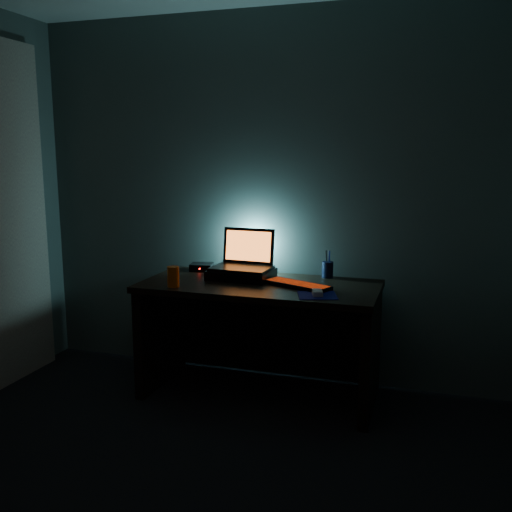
{
  "coord_description": "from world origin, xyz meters",
  "views": [
    {
      "loc": [
        1.04,
        -1.75,
        1.57
      ],
      "look_at": [
        -0.01,
        1.57,
        0.93
      ],
      "focal_mm": 40.0,
      "sensor_mm": 36.0,
      "label": 1
    }
  ],
  "objects": [
    {
      "name": "room",
      "position": [
        0.0,
        0.0,
        1.25
      ],
      "size": [
        3.5,
        4.0,
        2.5
      ],
      "color": "black",
      "rests_on": "ground"
    },
    {
      "name": "riser",
      "position": [
        -0.16,
        1.72,
        0.78
      ],
      "size": [
        0.42,
        0.32,
        0.06
      ],
      "primitive_type": "cube",
      "rotation": [
        0.0,
        0.0,
        -0.05
      ],
      "color": "black",
      "rests_on": "desk"
    },
    {
      "name": "juice_glass",
      "position": [
        -0.48,
        1.37,
        0.81
      ],
      "size": [
        0.09,
        0.09,
        0.13
      ],
      "primitive_type": "cylinder",
      "rotation": [
        0.0,
        0.0,
        0.28
      ],
      "color": "#DB550B",
      "rests_on": "desk"
    },
    {
      "name": "desk",
      "position": [
        0.0,
        1.67,
        0.49
      ],
      "size": [
        1.5,
        0.7,
        0.75
      ],
      "color": "black",
      "rests_on": "ground"
    },
    {
      "name": "keyboard",
      "position": [
        0.25,
        1.6,
        0.76
      ],
      "size": [
        0.45,
        0.3,
        0.03
      ],
      "rotation": [
        0.0,
        0.0,
        -0.41
      ],
      "color": "black",
      "rests_on": "desk"
    },
    {
      "name": "pen_cup",
      "position": [
        0.38,
        1.92,
        0.8
      ],
      "size": [
        0.08,
        0.08,
        0.11
      ],
      "primitive_type": "cylinder",
      "rotation": [
        0.0,
        0.0,
        -0.04
      ],
      "color": "black",
      "rests_on": "desk"
    },
    {
      "name": "curtain",
      "position": [
        -1.71,
        1.42,
        1.15
      ],
      "size": [
        0.06,
        0.65,
        2.3
      ],
      "primitive_type": "cube",
      "color": "beige",
      "rests_on": "ground"
    },
    {
      "name": "mousepad",
      "position": [
        0.41,
        1.42,
        0.75
      ],
      "size": [
        0.27,
        0.26,
        0.0
      ],
      "primitive_type": "cube",
      "rotation": [
        0.0,
        0.0,
        0.31
      ],
      "color": "navy",
      "rests_on": "desk"
    },
    {
      "name": "mouse",
      "position": [
        0.41,
        1.42,
        0.77
      ],
      "size": [
        0.08,
        0.11,
        0.03
      ],
      "primitive_type": "cube",
      "rotation": [
        0.0,
        0.0,
        0.31
      ],
      "color": "#A0A0A6",
      "rests_on": "mousepad"
    },
    {
      "name": "router",
      "position": [
        -0.5,
        1.87,
        0.78
      ],
      "size": [
        0.17,
        0.15,
        0.05
      ],
      "rotation": [
        0.0,
        0.0,
        0.18
      ],
      "color": "black",
      "rests_on": "desk"
    },
    {
      "name": "laptop",
      "position": [
        -0.15,
        1.77,
        0.87
      ],
      "size": [
        0.39,
        0.3,
        0.26
      ],
      "rotation": [
        0.0,
        0.0,
        -0.05
      ],
      "color": "black",
      "rests_on": "riser"
    }
  ]
}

